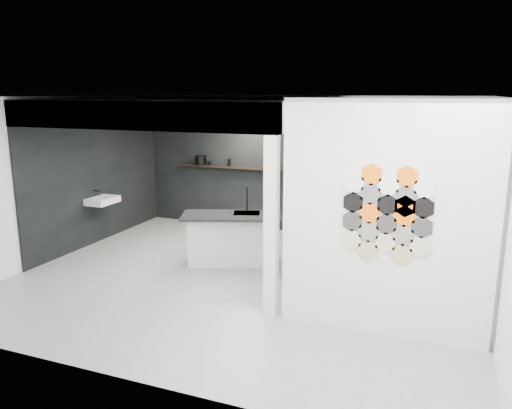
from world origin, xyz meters
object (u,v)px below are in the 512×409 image
(wall_basin, at_px, (103,200))
(glass_bowl, at_px, (305,168))
(glass_vase, at_px, (305,167))
(kitchen_island, at_px, (232,238))
(bottle_dark, at_px, (229,162))
(partition_panel, at_px, (385,221))
(stockpot, at_px, (201,160))
(kettle, at_px, (295,166))
(utensil_cup, at_px, (209,163))

(wall_basin, xyz_separation_m, glass_bowl, (3.39, 2.07, 0.53))
(glass_vase, bearing_deg, kitchen_island, -105.49)
(glass_vase, xyz_separation_m, bottle_dark, (-1.67, 0.00, 0.00))
(partition_panel, xyz_separation_m, stockpot, (-4.43, 3.87, 0.02))
(wall_basin, xyz_separation_m, glass_vase, (3.39, 2.07, 0.55))
(partition_panel, relative_size, glass_vase, 17.94)
(kitchen_island, height_order, stockpot, stockpot)
(partition_panel, distance_m, stockpot, 5.88)
(wall_basin, relative_size, glass_bowl, 3.74)
(partition_panel, bearing_deg, kettle, 120.62)
(partition_panel, height_order, glass_vase, partition_panel)
(kettle, relative_size, utensil_cup, 2.33)
(kitchen_island, distance_m, glass_bowl, 2.48)
(kettle, bearing_deg, bottle_dark, -167.72)
(utensil_cup, bearing_deg, stockpot, 180.00)
(kettle, distance_m, glass_bowl, 0.21)
(partition_panel, height_order, glass_bowl, partition_panel)
(kitchen_island, bearing_deg, glass_bowl, 54.01)
(stockpot, bearing_deg, wall_basin, -116.65)
(kitchen_island, relative_size, stockpot, 7.50)
(stockpot, bearing_deg, partition_panel, -41.11)
(glass_bowl, xyz_separation_m, utensil_cup, (-2.15, 0.00, -0.01))
(glass_vase, bearing_deg, wall_basin, -148.65)
(kitchen_island, height_order, glass_vase, glass_vase)
(kitchen_island, distance_m, glass_vase, 2.49)
(kitchen_island, bearing_deg, partition_panel, -51.91)
(partition_panel, distance_m, wall_basin, 5.78)
(wall_basin, relative_size, utensil_cup, 6.86)
(bottle_dark, bearing_deg, glass_vase, 0.00)
(stockpot, bearing_deg, bottle_dark, 0.00)
(kettle, bearing_deg, wall_basin, -134.70)
(wall_basin, relative_size, stockpot, 2.49)
(kettle, bearing_deg, partition_panel, -47.10)
(partition_panel, height_order, bottle_dark, partition_panel)
(stockpot, distance_m, kettle, 2.14)
(partition_panel, xyz_separation_m, bottle_dark, (-3.75, 3.87, 0.00))
(partition_panel, distance_m, glass_vase, 4.39)
(partition_panel, xyz_separation_m, wall_basin, (-5.46, 1.80, -0.55))
(kitchen_island, bearing_deg, glass_vase, 54.01)
(partition_panel, distance_m, kettle, 4.49)
(glass_bowl, bearing_deg, glass_vase, 0.00)
(partition_panel, distance_m, kitchen_island, 3.29)
(kitchen_island, relative_size, bottle_dark, 11.21)
(kettle, height_order, bottle_dark, kettle)
(stockpot, xyz_separation_m, utensil_cup, (0.21, 0.00, -0.05))
(partition_panel, relative_size, wall_basin, 4.67)
(partition_panel, height_order, wall_basin, partition_panel)
(glass_bowl, relative_size, utensil_cup, 1.83)
(glass_bowl, distance_m, glass_vase, 0.02)
(glass_bowl, bearing_deg, wall_basin, -148.65)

